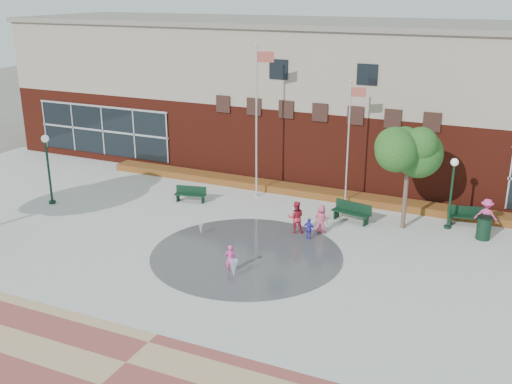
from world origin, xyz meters
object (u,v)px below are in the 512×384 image
at_px(flagpole_left, 257,114).
at_px(trash_can, 484,228).
at_px(bench_left, 190,197).
at_px(child_splash, 230,259).
at_px(flagpole_right, 349,138).

relative_size(flagpole_left, trash_can, 7.48).
bearing_deg(bench_left, flagpole_left, 26.04).
bearing_deg(bench_left, trash_can, -7.85).
bearing_deg(trash_can, bench_left, -175.35).
bearing_deg(trash_can, child_splash, -139.07).
relative_size(bench_left, trash_can, 1.57).
height_order(flagpole_right, bench_left, flagpole_right).
xyz_separation_m(flagpole_left, trash_can, (12.02, -1.12, -4.11)).
bearing_deg(flagpole_left, bench_left, -162.92).
bearing_deg(trash_can, flagpole_left, 174.66).
distance_m(flagpole_left, bench_left, 5.79).
xyz_separation_m(flagpole_left, flagpole_right, (4.99, 0.42, -0.90)).
bearing_deg(child_splash, flagpole_right, -140.43).
bearing_deg(child_splash, bench_left, -86.82).
relative_size(flagpole_right, child_splash, 5.58).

